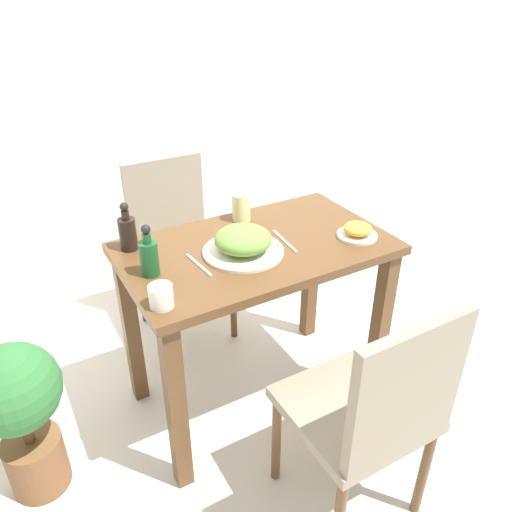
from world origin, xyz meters
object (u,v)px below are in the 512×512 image
at_px(chair_far, 176,239).
at_px(side_plate, 358,231).
at_px(condiment_bottle, 128,232).
at_px(drink_cup, 161,296).
at_px(potted_plant_left, 20,408).
at_px(food_plate, 243,242).
at_px(juice_glass, 241,207).
at_px(chair_near, 373,409).
at_px(sauce_bottle, 149,256).

xyz_separation_m(chair_far, side_plate, (0.45, -0.82, 0.29)).
height_order(side_plate, condiment_bottle, condiment_bottle).
height_order(drink_cup, potted_plant_left, drink_cup).
height_order(side_plate, drink_cup, drink_cup).
xyz_separation_m(food_plate, juice_glass, (0.13, 0.25, 0.01)).
bearing_deg(juice_glass, drink_cup, -140.10).
relative_size(side_plate, drink_cup, 2.08).
xyz_separation_m(chair_near, side_plate, (0.34, 0.53, 0.29)).
xyz_separation_m(side_plate, condiment_bottle, (-0.80, 0.34, 0.05)).
bearing_deg(food_plate, juice_glass, 63.15).
bearing_deg(condiment_bottle, chair_far, 53.40).
bearing_deg(chair_far, condiment_bottle, -126.60).
distance_m(side_plate, potted_plant_left, 1.36).
bearing_deg(sauce_bottle, chair_far, 63.39).
distance_m(chair_near, food_plate, 0.72).
height_order(side_plate, potted_plant_left, side_plate).
distance_m(condiment_bottle, potted_plant_left, 0.70).
xyz_separation_m(drink_cup, sauce_bottle, (0.03, 0.20, 0.03)).
relative_size(chair_near, side_plate, 5.65).
xyz_separation_m(juice_glass, sauce_bottle, (-0.47, -0.22, 0.01)).
bearing_deg(drink_cup, chair_far, 66.89).
distance_m(chair_near, drink_cup, 0.73).
distance_m(sauce_bottle, condiment_bottle, 0.21).
height_order(juice_glass, condiment_bottle, condiment_bottle).
bearing_deg(food_plate, potted_plant_left, 177.56).
bearing_deg(chair_far, juice_glass, -74.29).
bearing_deg(chair_near, drink_cup, -43.99).
bearing_deg(sauce_bottle, food_plate, -4.34).
bearing_deg(potted_plant_left, food_plate, -2.44).
xyz_separation_m(chair_far, condiment_bottle, (-0.35, -0.47, 0.34)).
distance_m(side_plate, drink_cup, 0.83).
xyz_separation_m(food_plate, drink_cup, (-0.38, -0.17, -0.01)).
xyz_separation_m(chair_near, juice_glass, (0.02, 0.89, 0.33)).
relative_size(drink_cup, potted_plant_left, 0.12).
distance_m(food_plate, side_plate, 0.46).
bearing_deg(food_plate, chair_far, 90.17).
relative_size(food_plate, side_plate, 1.90).
distance_m(juice_glass, sauce_bottle, 0.52).
bearing_deg(sauce_bottle, potted_plant_left, 178.87).
height_order(chair_far, drink_cup, chair_far).
height_order(chair_far, condiment_bottle, condiment_bottle).
height_order(food_plate, potted_plant_left, food_plate).
height_order(drink_cup, condiment_bottle, condiment_bottle).
height_order(food_plate, condiment_bottle, condiment_bottle).
relative_size(side_plate, condiment_bottle, 0.84).
relative_size(drink_cup, juice_glass, 0.65).
bearing_deg(chair_near, food_plate, -80.78).
relative_size(drink_cup, condiment_bottle, 0.40).
bearing_deg(condiment_bottle, chair_near, -62.45).
bearing_deg(juice_glass, side_plate, -48.29).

